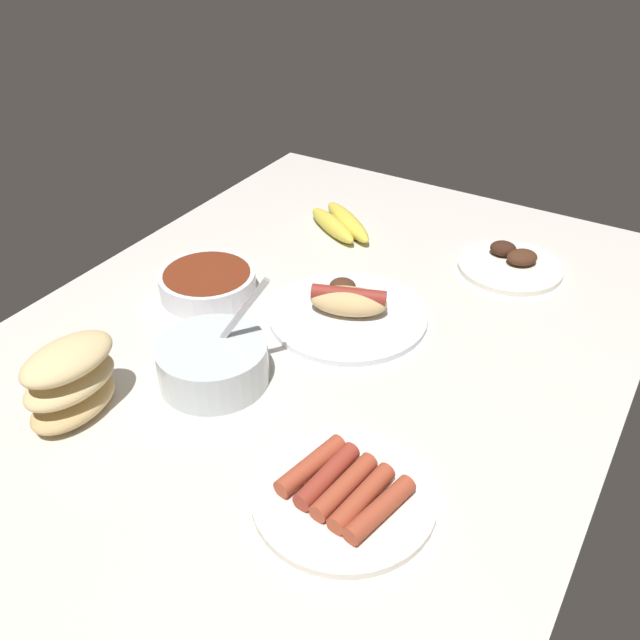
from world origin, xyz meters
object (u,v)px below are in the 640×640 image
Objects in this scene: plate_grilled_meat at (511,264)px; bowl_coleslaw at (213,361)px; bread_stack at (70,381)px; plate_hotdog_assembled at (348,309)px; bowl_chili at (208,282)px; plate_sausages at (344,493)px; banana_bunch at (341,223)px.

bowl_coleslaw is at bearing 153.50° from plate_grilled_meat.
bread_stack is 0.76× the size of plate_grilled_meat.
bowl_chili is at bearing 104.88° from plate_hotdog_assembled.
bowl_chili is (26.72, 41.33, 1.23)cm from plate_sausages.
banana_bunch is 32.45cm from bowl_chili.
plate_grilled_meat is (61.48, 0.46, -0.17)cm from plate_sausages.
plate_sausages is (-32.95, -17.89, -0.52)cm from plate_hotdog_assembled.
bowl_coleslaw is at bearing 70.40° from plate_sausages.
bread_stack is at bearing 150.72° from plate_grilled_meat.
plate_sausages is 28.14cm from bowl_coleslaw.
plate_hotdog_assembled is 24.27cm from bowl_chili.
bowl_chili is (-31.52, 7.69, 0.71)cm from banana_bunch.
bowl_chili is at bearing 5.96° from bread_stack.
bread_stack is (-5.42, 37.97, 4.29)cm from plate_sausages.
plate_sausages is 67.26cm from banana_bunch.
bowl_coleslaw is (14.83, -11.55, -1.98)cm from bread_stack.
bread_stack is 0.87× the size of bowl_chili.
plate_hotdog_assembled is 1.46× the size of banana_bunch.
plate_sausages and banana_bunch have the same top height.
bowl_coleslaw is (-52.07, 25.96, 2.47)cm from plate_grilled_meat.
plate_hotdog_assembled is 1.38× the size of plate_grilled_meat.
bread_stack reaches higher than plate_grilled_meat.
bread_stack reaches higher than plate_sausages.
plate_sausages is 1.55× the size of bread_stack.
bowl_coleslaw reaches higher than plate_grilled_meat.
plate_grilled_meat is 1.16× the size of bowl_coleslaw.
bowl_coleslaw is (-23.54, 8.53, 1.78)cm from plate_hotdog_assembled.
banana_bunch is 1.10× the size of bowl_coleslaw.
bread_stack reaches higher than plate_hotdog_assembled.
banana_bunch is at bearing 30.01° from plate_sausages.
bowl_chili is at bearing 57.11° from plate_sausages.
plate_grilled_meat is at bearing -26.50° from bowl_coleslaw.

